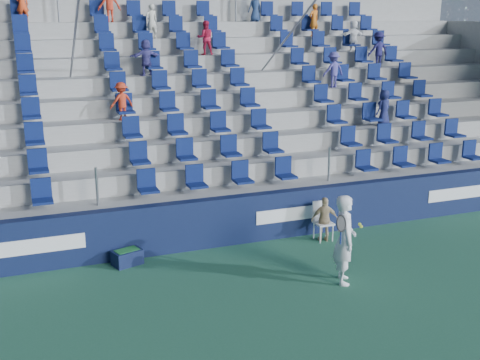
% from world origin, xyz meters
% --- Properties ---
extents(ground, '(70.00, 70.00, 0.00)m').
position_xyz_m(ground, '(0.00, 0.00, 0.00)').
color(ground, '#2A6246').
rests_on(ground, ground).
extents(sponsor_wall, '(24.00, 0.32, 1.20)m').
position_xyz_m(sponsor_wall, '(0.00, 3.15, 0.60)').
color(sponsor_wall, '#101A3D').
rests_on(sponsor_wall, ground).
extents(grandstand, '(24.00, 8.17, 6.63)m').
position_xyz_m(grandstand, '(0.00, 8.24, 2.14)').
color(grandstand, '#9E9E99').
rests_on(grandstand, ground).
extents(tennis_player, '(0.74, 0.81, 1.91)m').
position_xyz_m(tennis_player, '(1.55, 0.24, 0.96)').
color(tennis_player, white).
rests_on(tennis_player, ground).
extents(line_judge_chair, '(0.43, 0.44, 0.97)m').
position_xyz_m(line_judge_chair, '(2.32, 2.65, 0.55)').
color(line_judge_chair, white).
rests_on(line_judge_chair, ground).
extents(line_judge, '(0.71, 0.45, 1.13)m').
position_xyz_m(line_judge, '(2.32, 2.50, 0.56)').
color(line_judge, tan).
rests_on(line_judge, ground).
extents(ball_bin, '(0.73, 0.59, 0.35)m').
position_xyz_m(ball_bin, '(-2.53, 2.75, 0.19)').
color(ball_bin, '#0F1737').
rests_on(ball_bin, ground).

